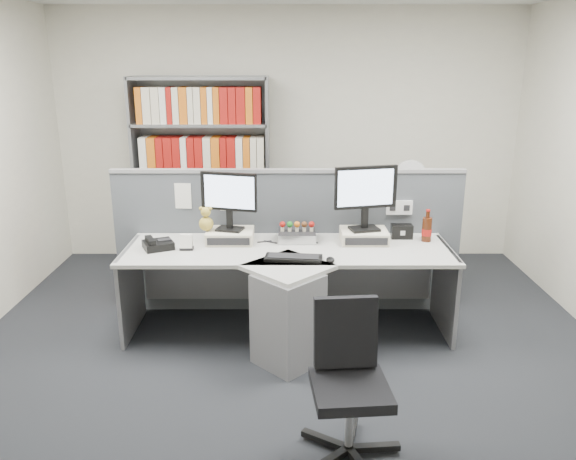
{
  "coord_description": "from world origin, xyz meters",
  "views": [
    {
      "loc": [
        -0.0,
        -3.44,
        2.15
      ],
      "look_at": [
        0.0,
        0.65,
        0.92
      ],
      "focal_mm": 35.24,
      "sensor_mm": 36.0,
      "label": 1
    }
  ],
  "objects_px": {
    "speaker": "(402,231)",
    "shelving_unit": "(203,176)",
    "desk_calendar": "(186,243)",
    "monitor_left": "(229,196)",
    "mouse": "(330,260)",
    "cola_bottle": "(427,229)",
    "office_chair": "(348,376)",
    "keyboard": "(293,258)",
    "filing_cabinet": "(406,245)",
    "desktop_pc": "(297,235)",
    "desk_phone": "(158,244)",
    "desk_fan": "(410,180)",
    "desk": "(288,290)",
    "monitor_right": "(366,192)"
  },
  "relations": [
    {
      "from": "speaker",
      "to": "desk",
      "type": "bearing_deg",
      "value": -153.13
    },
    {
      "from": "keyboard",
      "to": "cola_bottle",
      "type": "xyz_separation_m",
      "value": [
        1.1,
        0.45,
        0.09
      ]
    },
    {
      "from": "desk_phone",
      "to": "desk_calendar",
      "type": "height_order",
      "value": "desk_calendar"
    },
    {
      "from": "desk",
      "to": "desk_calendar",
      "type": "relative_size",
      "value": 20.66
    },
    {
      "from": "monitor_right",
      "to": "cola_bottle",
      "type": "relative_size",
      "value": 1.97
    },
    {
      "from": "monitor_left",
      "to": "mouse",
      "type": "height_order",
      "value": "monitor_left"
    },
    {
      "from": "speaker",
      "to": "shelving_unit",
      "type": "relative_size",
      "value": 0.09
    },
    {
      "from": "mouse",
      "to": "speaker",
      "type": "height_order",
      "value": "speaker"
    },
    {
      "from": "desk_calendar",
      "to": "shelving_unit",
      "type": "xyz_separation_m",
      "value": [
        -0.1,
        1.67,
        0.2
      ]
    },
    {
      "from": "speaker",
      "to": "desk_fan",
      "type": "height_order",
      "value": "desk_fan"
    },
    {
      "from": "monitor_left",
      "to": "shelving_unit",
      "type": "xyz_separation_m",
      "value": [
        -0.42,
        1.47,
        -0.13
      ]
    },
    {
      "from": "office_chair",
      "to": "speaker",
      "type": "bearing_deg",
      "value": 70.52
    },
    {
      "from": "speaker",
      "to": "desk_fan",
      "type": "xyz_separation_m",
      "value": [
        0.25,
        0.92,
        0.25
      ]
    },
    {
      "from": "monitor_right",
      "to": "office_chair",
      "type": "xyz_separation_m",
      "value": [
        -0.29,
        -1.65,
        -0.67
      ]
    },
    {
      "from": "desk",
      "to": "office_chair",
      "type": "height_order",
      "value": "office_chair"
    },
    {
      "from": "mouse",
      "to": "shelving_unit",
      "type": "xyz_separation_m",
      "value": [
        -1.21,
        1.96,
        0.24
      ]
    },
    {
      "from": "monitor_right",
      "to": "filing_cabinet",
      "type": "distance_m",
      "value": 1.41
    },
    {
      "from": "keyboard",
      "to": "desk_fan",
      "type": "xyz_separation_m",
      "value": [
        1.16,
        1.45,
        0.3
      ]
    },
    {
      "from": "shelving_unit",
      "to": "desk_fan",
      "type": "height_order",
      "value": "shelving_unit"
    },
    {
      "from": "monitor_left",
      "to": "desk",
      "type": "bearing_deg",
      "value": -38.92
    },
    {
      "from": "mouse",
      "to": "desk_fan",
      "type": "height_order",
      "value": "desk_fan"
    },
    {
      "from": "mouse",
      "to": "desk_calendar",
      "type": "bearing_deg",
      "value": 165.35
    },
    {
      "from": "shelving_unit",
      "to": "mouse",
      "type": "bearing_deg",
      "value": -58.22
    },
    {
      "from": "desktop_pc",
      "to": "filing_cabinet",
      "type": "distance_m",
      "value": 1.54
    },
    {
      "from": "desk",
      "to": "cola_bottle",
      "type": "height_order",
      "value": "cola_bottle"
    },
    {
      "from": "desktop_pc",
      "to": "office_chair",
      "type": "bearing_deg",
      "value": -81.23
    },
    {
      "from": "keyboard",
      "to": "office_chair",
      "type": "height_order",
      "value": "office_chair"
    },
    {
      "from": "cola_bottle",
      "to": "keyboard",
      "type": "bearing_deg",
      "value": -157.8
    },
    {
      "from": "office_chair",
      "to": "desk_phone",
      "type": "bearing_deg",
      "value": 132.95
    },
    {
      "from": "desktop_pc",
      "to": "desk_fan",
      "type": "bearing_deg",
      "value": 40.78
    },
    {
      "from": "keyboard",
      "to": "mouse",
      "type": "height_order",
      "value": "mouse"
    },
    {
      "from": "keyboard",
      "to": "speaker",
      "type": "bearing_deg",
      "value": 30.23
    },
    {
      "from": "cola_bottle",
      "to": "monitor_right",
      "type": "bearing_deg",
      "value": -178.13
    },
    {
      "from": "desk_fan",
      "to": "desk",
      "type": "bearing_deg",
      "value": -130.62
    },
    {
      "from": "filing_cabinet",
      "to": "cola_bottle",
      "type": "bearing_deg",
      "value": -93.34
    },
    {
      "from": "mouse",
      "to": "desk_phone",
      "type": "height_order",
      "value": "desk_phone"
    },
    {
      "from": "desk_phone",
      "to": "speaker",
      "type": "height_order",
      "value": "speaker"
    },
    {
      "from": "monitor_left",
      "to": "cola_bottle",
      "type": "relative_size",
      "value": 1.78
    },
    {
      "from": "monitor_left",
      "to": "cola_bottle",
      "type": "height_order",
      "value": "monitor_left"
    },
    {
      "from": "speaker",
      "to": "office_chair",
      "type": "height_order",
      "value": "office_chair"
    },
    {
      "from": "desk_fan",
      "to": "speaker",
      "type": "bearing_deg",
      "value": -105.08
    },
    {
      "from": "cola_bottle",
      "to": "filing_cabinet",
      "type": "xyz_separation_m",
      "value": [
        0.06,
        1.0,
        -0.47
      ]
    },
    {
      "from": "filing_cabinet",
      "to": "desk_fan",
      "type": "relative_size",
      "value": 1.33
    },
    {
      "from": "keyboard",
      "to": "mouse",
      "type": "xyz_separation_m",
      "value": [
        0.27,
        -0.06,
        0.0
      ]
    },
    {
      "from": "monitor_left",
      "to": "speaker",
      "type": "bearing_deg",
      "value": 3.98
    },
    {
      "from": "filing_cabinet",
      "to": "office_chair",
      "type": "bearing_deg",
      "value": -107.99
    },
    {
      "from": "cola_bottle",
      "to": "office_chair",
      "type": "distance_m",
      "value": 1.88
    },
    {
      "from": "desktop_pc",
      "to": "desk_phone",
      "type": "distance_m",
      "value": 1.13
    },
    {
      "from": "desk_calendar",
      "to": "shelving_unit",
      "type": "distance_m",
      "value": 1.68
    },
    {
      "from": "shelving_unit",
      "to": "desk_fan",
      "type": "relative_size",
      "value": 3.81
    }
  ]
}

